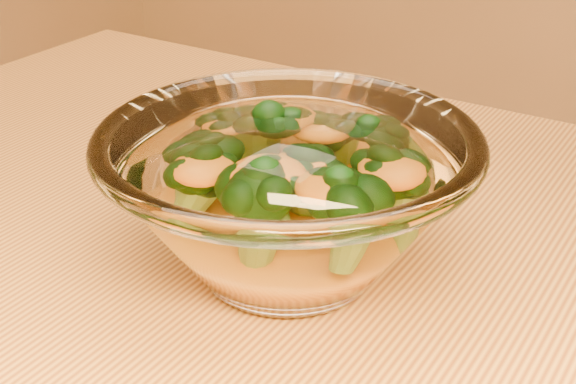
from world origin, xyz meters
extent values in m
cube|color=#C18B3A|center=(0.00, 0.00, 0.73)|extent=(1.20, 0.80, 0.04)
cylinder|color=brown|center=(-0.54, 0.34, 0.35)|extent=(0.06, 0.06, 0.71)
ellipsoid|color=white|center=(-0.10, 0.04, 0.76)|extent=(0.11, 0.11, 0.02)
torus|color=white|center=(-0.10, 0.04, 0.85)|extent=(0.24, 0.24, 0.01)
ellipsoid|color=orange|center=(-0.10, 0.04, 0.78)|extent=(0.12, 0.12, 0.03)
camera|label=1|loc=(0.14, -0.34, 1.04)|focal=50.00mm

